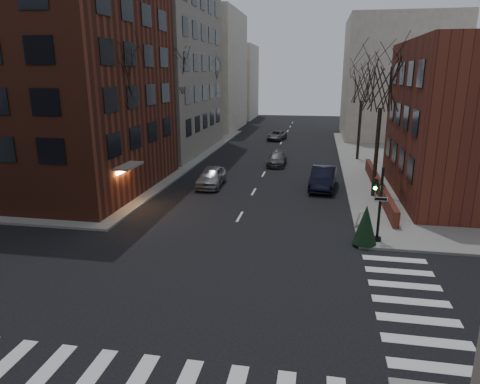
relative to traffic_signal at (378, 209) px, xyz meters
The scene contains 22 objects.
ground 12.15m from the traffic_signal, 131.43° to the right, with size 160.00×160.00×0.00m, color black.
sidewalk_far_left 42.53m from the traffic_signal, 150.37° to the left, with size 44.00×44.00×0.15m, color gray.
building_left_brick 25.61m from the traffic_signal, 162.24° to the left, with size 15.00×15.00×18.00m, color #602A1B.
building_left_tan 37.33m from the traffic_signal, 134.92° to the left, with size 18.00×18.00×28.00m, color gray.
low_wall_right 10.18m from the traffic_signal, 82.24° to the left, with size 0.35×16.00×1.00m, color maroon.
building_distant_la 51.89m from the traffic_signal, 116.50° to the left, with size 14.00×16.00×18.00m, color beige.
building_distant_ra 42.05m from the traffic_signal, 80.23° to the left, with size 14.00×14.00×16.00m, color beige.
building_distant_lb 66.59m from the traffic_signal, 108.38° to the left, with size 10.00×12.00×14.00m, color beige.
traffic_signal is the anchor object (origin of this frame).
tree_left_a 18.66m from the traffic_signal, 163.35° to the left, with size 4.18×4.18×10.26m.
tree_left_b 24.87m from the traffic_signal, 134.54° to the left, with size 4.40×4.40×10.80m.
tree_left_c 35.76m from the traffic_signal, 118.36° to the left, with size 3.96×3.96×9.72m.
tree_right_a 10.92m from the traffic_signal, 84.53° to the left, with size 3.96×3.96×9.72m.
tree_right_b 23.71m from the traffic_signal, 87.85° to the left, with size 3.74×3.74×9.18m.
streetlamp_near 20.86m from the traffic_signal, 141.13° to the left, with size 0.36×0.36×6.28m.
streetlamp_far 36.81m from the traffic_signal, 116.06° to the left, with size 0.36×0.36×6.28m.
parked_sedan 11.23m from the traffic_signal, 104.09° to the left, with size 1.81×5.19×1.71m, color black.
car_lane_silver 15.35m from the traffic_signal, 138.97° to the left, with size 1.86×4.62×1.57m, color #95959A.
car_lane_gray 20.39m from the traffic_signal, 110.53° to the left, with size 1.73×4.27×1.24m, color #3D3E42.
car_lane_far 36.69m from the traffic_signal, 103.78° to the left, with size 2.04×4.43×1.23m, color #46454A.
sandwich_board 2.54m from the traffic_signal, 105.60° to the left, with size 0.41×0.57×0.92m, color white.
evergreen_shrub 1.08m from the traffic_signal, 142.18° to the right, with size 1.26×1.26×2.09m, color black.
Camera 1 is at (4.60, -13.27, 8.79)m, focal length 32.00 mm.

